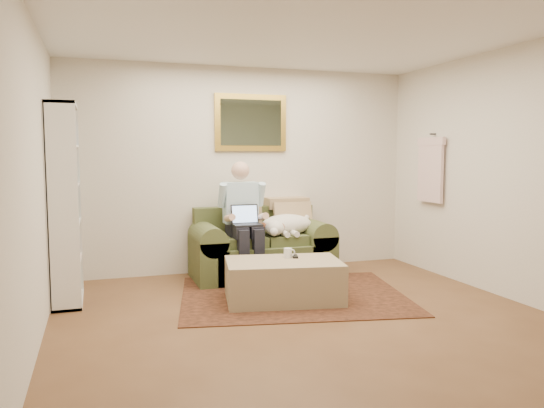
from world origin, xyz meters
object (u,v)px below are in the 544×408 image
seated_man (245,222)px  laptop (246,220)px  sofa (261,253)px  bookshelf (65,204)px  coffee_mug (288,253)px  ottoman (283,281)px  sleeping_dog (287,225)px

seated_man → laptop: 0.07m
sofa → bookshelf: bearing=-168.7°
sofa → bookshelf: size_ratio=0.84×
laptop → coffee_mug: laptop is taller
ottoman → coffee_mug: (0.10, 0.13, 0.26)m
sleeping_dog → bookshelf: bookshelf is taller
seated_man → sleeping_dog: (0.55, 0.07, -0.06)m
coffee_mug → ottoman: bearing=-125.8°
sofa → laptop: size_ratio=5.15×
laptop → sleeping_dog: 0.58m
seated_man → coffee_mug: 0.89m
sofa → sleeping_dog: bearing=-15.7°
bookshelf → coffee_mug: bearing=-13.9°
seated_man → sofa: bearing=31.5°
seated_man → laptop: (0.00, -0.07, 0.03)m
seated_man → sleeping_dog: bearing=7.1°
seated_man → bookshelf: bearing=-171.6°
laptop → bookshelf: 1.98m
seated_man → coffee_mug: (0.24, -0.83, -0.24)m
seated_man → ottoman: bearing=-81.4°
seated_man → bookshelf: bookshelf is taller
laptop → ottoman: (0.15, -0.89, -0.53)m
laptop → sleeping_dog: size_ratio=0.47×
seated_man → coffee_mug: bearing=-73.8°
sofa → seated_man: size_ratio=1.19×
sleeping_dog → coffee_mug: 0.96m
coffee_mug → bookshelf: bearing=166.1°
sleeping_dog → bookshelf: 2.55m
sofa → sleeping_dog: 0.47m
coffee_mug → bookshelf: (-2.19, 0.54, 0.53)m
coffee_mug → bookshelf: size_ratio=0.05×
ottoman → laptop: bearing=99.2°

